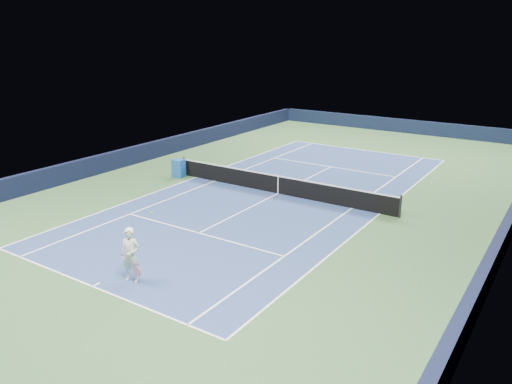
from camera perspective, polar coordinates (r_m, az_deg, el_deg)
The scene contains 19 objects.
ground at distance 25.91m, azimuth 2.53°, elevation -0.18°, with size 40.00×40.00×0.00m, color #32562F.
wall_far at distance 43.53m, azimuth 16.22°, elevation 7.29°, with size 22.00×0.35×1.10m, color black.
wall_right at distance 22.52m, azimuth 26.93°, elevation -3.53°, with size 0.35×40.00×1.10m, color black.
wall_left at distance 32.44m, azimuth -14.12°, elevation 4.02°, with size 0.35×40.00×1.10m, color black.
court_surface at distance 25.91m, azimuth 2.53°, elevation -0.17°, with size 10.97×23.77×0.01m, color navy.
baseline_far at distance 36.27m, azimuth 12.28°, elevation 4.71°, with size 10.97×0.08×0.00m, color white.
baseline_near at distance 17.58m, azimuth -18.19°, elevation -10.21°, with size 10.97×0.08×0.00m, color white.
sideline_doubles_right at distance 23.73m, azimuth 13.97°, elevation -2.41°, with size 0.08×23.77×0.00m, color white.
sideline_doubles_left at distance 28.97m, azimuth -6.81°, elevation 1.69°, with size 0.08×23.77×0.00m, color white.
sideline_singles_right at distance 24.17m, azimuth 10.92°, elevation -1.82°, with size 0.08×23.77×0.00m, color white.
sideline_singles_left at distance 28.14m, azimuth -4.67°, elevation 1.27°, with size 0.08×23.77×0.00m, color white.
service_line_far at distance 31.35m, azimuth 8.57°, elevation 2.87°, with size 8.23×0.08×0.00m, color white.
service_line_near at distance 21.00m, azimuth -6.53°, elevation -4.68°, with size 8.23×0.08×0.00m, color white.
center_service_line at distance 25.91m, azimuth 2.53°, elevation -0.16°, with size 0.08×12.80×0.00m, color white.
center_mark_far at distance 36.13m, azimuth 12.19°, elevation 4.66°, with size 0.08×0.30×0.00m, color white.
center_mark_near at distance 17.66m, azimuth -17.81°, elevation -10.04°, with size 0.08×0.30×0.00m, color white.
tennis_net at distance 25.76m, azimuth 2.54°, elevation 0.89°, with size 12.90×0.10×1.07m.
sponsor_cube at distance 29.08m, azimuth -8.82°, elevation 2.70°, with size 0.69×0.64×1.03m.
tennis_player at distance 17.19m, azimuth -14.13°, elevation -7.01°, with size 0.88×1.35×2.19m.
Camera 1 is at (12.59, -21.17, 8.02)m, focal length 35.00 mm.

